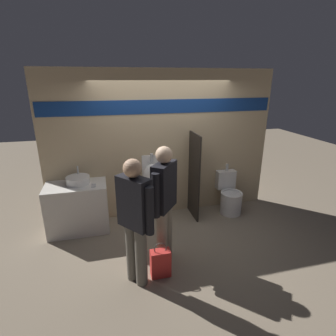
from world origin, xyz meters
The scene contains 11 objects.
ground_plane centered at (0.00, 0.00, 0.00)m, with size 16.00×16.00×0.00m, color gray.
display_wall centered at (0.00, 0.60, 1.36)m, with size 4.25×0.07×2.70m.
sink_counter centered at (-1.57, 0.28, 0.42)m, with size 1.00×0.59×0.85m.
sink_basin centered at (-1.52, 0.34, 0.91)m, with size 0.39×0.39×0.26m.
cell_phone centered at (-1.27, 0.16, 0.85)m, with size 0.07×0.14×0.01m.
divider_near_counter centered at (0.53, 0.28, 0.80)m, with size 0.03×0.57×1.61m.
urinal_near_counter centered at (-0.22, 0.43, 0.82)m, with size 0.38×0.29×1.23m.
toilet centered at (1.27, 0.25, 0.31)m, with size 0.43×0.59×0.93m.
person_in_vest centered at (-0.31, -0.85, 0.94)m, with size 0.42×0.49×1.71m.
person_with_lanyard centered at (-0.75, -1.20, 0.92)m, with size 0.41×0.48×1.68m.
shopping_bag centered at (-0.44, -1.18, 0.20)m, with size 0.27×0.15×0.51m.
Camera 1 is at (-1.04, -4.01, 2.53)m, focal length 28.00 mm.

